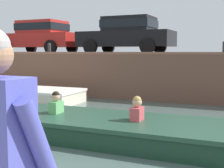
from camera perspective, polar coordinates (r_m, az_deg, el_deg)
The scene contains 9 objects.
ground_plane at distance 6.73m, azimuth 4.21°, elevation -9.45°, with size 400.00×400.00×0.00m, color #4C605B.
far_quay_wall at distance 13.86m, azimuth 14.38°, elevation 1.91°, with size 60.00×6.00×1.69m, color brown.
far_wall_coping at distance 10.99m, azimuth 12.20°, elevation 5.54°, with size 60.00×0.24×0.08m, color brown.
boat_moored_west_cream at distance 11.98m, azimuth -17.75°, elevation -1.72°, with size 5.75×1.70×0.48m.
motorboat_passing at distance 6.42m, azimuth -0.21°, elevation -8.11°, with size 6.58×1.81×0.92m.
car_leftmost_red at distance 15.54m, azimuth -12.89°, elevation 8.60°, with size 4.11×2.05×1.54m.
car_left_inner_black at distance 13.44m, azimuth 2.80°, elevation 9.17°, with size 4.04×2.02×1.54m.
mooring_bollard_west at distance 13.24m, azimuth -11.39°, elevation 6.48°, with size 0.15×0.15×0.45m.
person_seated_right at distance 1.74m, azimuth -19.29°, elevation -10.24°, with size 0.54×0.53×0.97m.
Camera 1 is at (2.09, -1.61, 1.79)m, focal length 50.00 mm.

